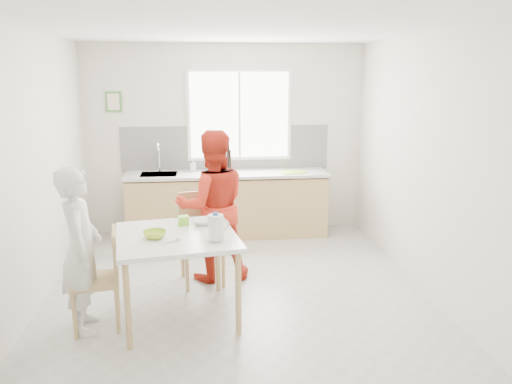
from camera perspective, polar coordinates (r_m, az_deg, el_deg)
ground at (r=5.47m, az=-2.16°, el=-11.32°), size 4.50×4.50×0.00m
room_shell at (r=5.00m, az=-2.33°, el=6.04°), size 4.50×4.50×4.50m
window at (r=7.22m, az=-1.91°, el=8.77°), size 1.50×0.06×1.30m
backsplash at (r=7.28m, az=-3.47°, el=5.02°), size 3.00×0.02×0.65m
picture_frame at (r=7.30m, az=-15.97°, el=9.89°), size 0.22×0.03×0.28m
kitchen_counter at (r=7.16m, az=-3.30°, el=-1.72°), size 2.84×0.64×1.37m
dining_table at (r=4.73m, az=-9.04°, el=-5.80°), size 1.24×1.24×0.83m
chair_left at (r=4.80m, az=-17.13°, el=-9.01°), size 0.49×0.49×0.92m
chair_far at (r=5.61m, az=-6.34°, el=-4.70°), size 0.53×0.53×1.00m
person_white at (r=4.72m, az=-19.36°, el=-6.29°), size 0.45×0.60×1.51m
person_red at (r=5.57m, az=-4.99°, el=-1.62°), size 0.92×0.76×1.69m
bowl_green at (r=4.63m, az=-11.49°, el=-4.77°), size 0.24×0.24×0.07m
bowl_white at (r=4.96m, az=-5.96°, el=-3.38°), size 0.25×0.25×0.05m
milk_jug at (r=4.44m, az=-4.58°, el=-3.99°), size 0.19×0.14×0.24m
green_box at (r=4.96m, az=-8.31°, el=-3.25°), size 0.11×0.11×0.09m
spoon at (r=4.48m, az=-9.79°, el=-5.61°), size 0.15×0.09×0.01m
cutting_board at (r=7.06m, az=4.15°, el=2.28°), size 0.40×0.33×0.01m
wine_bottle_a at (r=7.11m, az=-3.12°, el=3.64°), size 0.07×0.07×0.32m
wine_bottle_b at (r=7.19m, az=-4.75°, el=3.65°), size 0.07×0.07×0.30m
jar_amber at (r=7.15m, az=-3.01°, el=3.04°), size 0.06×0.06×0.16m
soap_bottle at (r=7.17m, az=-7.21°, el=3.04°), size 0.08×0.08×0.17m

